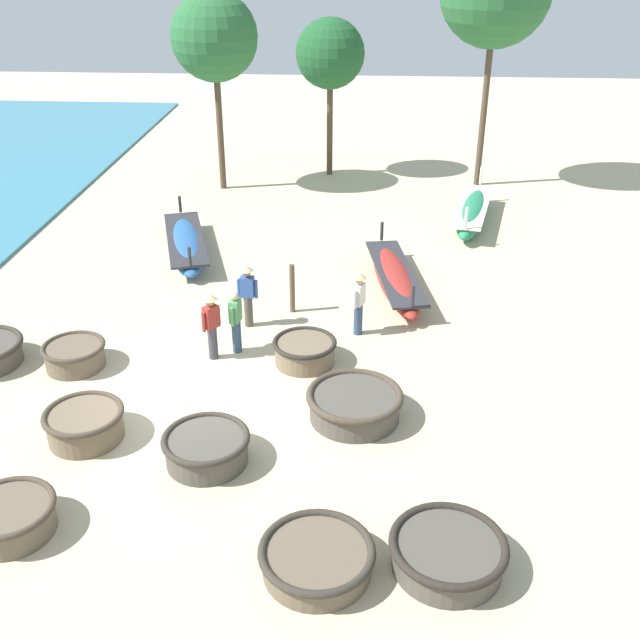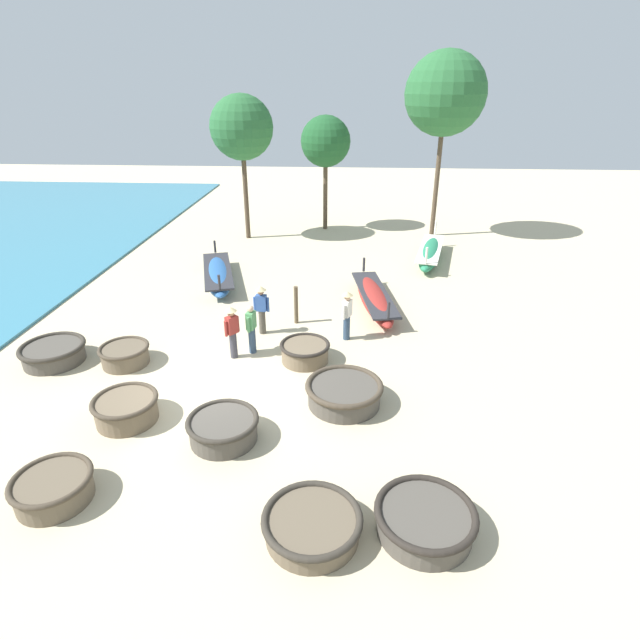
{
  "view_description": "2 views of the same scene",
  "coord_description": "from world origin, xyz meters",
  "px_view_note": "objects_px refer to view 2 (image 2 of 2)",
  "views": [
    {
      "loc": [
        3.58,
        -12.92,
        9.04
      ],
      "look_at": [
        2.62,
        2.08,
        1.11
      ],
      "focal_mm": 42.0,
      "sensor_mm": 36.0,
      "label": 1
    },
    {
      "loc": [
        3.54,
        -10.88,
        7.52
      ],
      "look_at": [
        2.65,
        3.11,
        0.85
      ],
      "focal_mm": 28.0,
      "sensor_mm": 36.0,
      "label": 2
    }
  ],
  "objects_px": {
    "coracle_far_left": "(126,408)",
    "coracle_center": "(223,428)",
    "long_boat_green_hull": "(430,253)",
    "tree_leftmost": "(326,142)",
    "coracle_beside_post": "(305,351)",
    "coracle_front_left": "(344,392)",
    "coracle_tilted": "(312,525)",
    "fisherman_standing_right": "(347,312)",
    "coracle_front_right": "(53,487)",
    "coracle_weathered": "(125,354)",
    "long_boat_red_hull": "(374,298)",
    "long_boat_blue_hull": "(218,274)",
    "mooring_post_shoreline": "(296,305)",
    "fisherman_crouching": "(251,328)",
    "tree_right_mid": "(242,128)",
    "tree_left_mid": "(445,94)",
    "coracle_far_right": "(425,520)",
    "coracle_upturned": "(53,352)",
    "fisherman_with_hat": "(232,329)",
    "fisherman_hauling": "(261,307)"
  },
  "relations": [
    {
      "from": "coracle_far_left",
      "to": "long_boat_red_hull",
      "type": "height_order",
      "value": "long_boat_red_hull"
    },
    {
      "from": "coracle_front_right",
      "to": "long_boat_red_hull",
      "type": "distance_m",
      "value": 11.98
    },
    {
      "from": "fisherman_crouching",
      "to": "fisherman_standing_right",
      "type": "bearing_deg",
      "value": 20.4
    },
    {
      "from": "coracle_tilted",
      "to": "coracle_upturned",
      "type": "bearing_deg",
      "value": 144.43
    },
    {
      "from": "coracle_front_right",
      "to": "tree_right_mid",
      "type": "bearing_deg",
      "value": 89.28
    },
    {
      "from": "coracle_upturned",
      "to": "coracle_front_left",
      "type": "xyz_separation_m",
      "value": [
        8.65,
        -1.61,
        0.02
      ]
    },
    {
      "from": "coracle_front_right",
      "to": "tree_leftmost",
      "type": "bearing_deg",
      "value": 78.47
    },
    {
      "from": "coracle_beside_post",
      "to": "tree_right_mid",
      "type": "distance_m",
      "value": 14.57
    },
    {
      "from": "coracle_front_right",
      "to": "tree_left_mid",
      "type": "bearing_deg",
      "value": 62.91
    },
    {
      "from": "coracle_center",
      "to": "fisherman_standing_right",
      "type": "height_order",
      "value": "fisherman_standing_right"
    },
    {
      "from": "coracle_front_right",
      "to": "tree_leftmost",
      "type": "relative_size",
      "value": 0.26
    },
    {
      "from": "coracle_beside_post",
      "to": "coracle_tilted",
      "type": "distance_m",
      "value": 6.39
    },
    {
      "from": "mooring_post_shoreline",
      "to": "fisherman_with_hat",
      "type": "bearing_deg",
      "value": -122.98
    },
    {
      "from": "coracle_weathered",
      "to": "tree_leftmost",
      "type": "height_order",
      "value": "tree_leftmost"
    },
    {
      "from": "coracle_weathered",
      "to": "long_boat_red_hull",
      "type": "distance_m",
      "value": 8.8
    },
    {
      "from": "coracle_front_left",
      "to": "mooring_post_shoreline",
      "type": "distance_m",
      "value": 5.04
    },
    {
      "from": "coracle_weathered",
      "to": "fisherman_standing_right",
      "type": "bearing_deg",
      "value": 17.09
    },
    {
      "from": "coracle_far_left",
      "to": "fisherman_hauling",
      "type": "xyz_separation_m",
      "value": [
        2.53,
        4.91,
        0.61
      ]
    },
    {
      "from": "coracle_weathered",
      "to": "tree_right_mid",
      "type": "distance_m",
      "value": 14.44
    },
    {
      "from": "fisherman_hauling",
      "to": "fisherman_crouching",
      "type": "bearing_deg",
      "value": -93.73
    },
    {
      "from": "coracle_beside_post",
      "to": "coracle_front_left",
      "type": "height_order",
      "value": "coracle_front_left"
    },
    {
      "from": "long_boat_green_hull",
      "to": "coracle_weathered",
      "type": "bearing_deg",
      "value": -135.27
    },
    {
      "from": "coracle_front_right",
      "to": "fisherman_crouching",
      "type": "relative_size",
      "value": 1.0
    },
    {
      "from": "long_boat_red_hull",
      "to": "tree_left_mid",
      "type": "height_order",
      "value": "tree_left_mid"
    },
    {
      "from": "fisherman_standing_right",
      "to": "coracle_far_left",
      "type": "bearing_deg",
      "value": -138.75
    },
    {
      "from": "coracle_beside_post",
      "to": "coracle_far_right",
      "type": "bearing_deg",
      "value": -65.72
    },
    {
      "from": "coracle_front_right",
      "to": "fisherman_standing_right",
      "type": "xyz_separation_m",
      "value": [
        5.68,
        7.29,
        0.65
      ]
    },
    {
      "from": "long_boat_blue_hull",
      "to": "tree_leftmost",
      "type": "xyz_separation_m",
      "value": [
        4.01,
        8.71,
        4.37
      ]
    },
    {
      "from": "long_boat_green_hull",
      "to": "tree_right_mid",
      "type": "distance_m",
      "value": 11.04
    },
    {
      "from": "coracle_weathered",
      "to": "long_boat_green_hull",
      "type": "bearing_deg",
      "value": 44.73
    },
    {
      "from": "coracle_weathered",
      "to": "fisherman_with_hat",
      "type": "xyz_separation_m",
      "value": [
        3.11,
        0.59,
        0.64
      ]
    },
    {
      "from": "tree_leftmost",
      "to": "coracle_upturned",
      "type": "bearing_deg",
      "value": -114.92
    },
    {
      "from": "fisherman_with_hat",
      "to": "coracle_center",
      "type": "bearing_deg",
      "value": -81.0
    },
    {
      "from": "long_boat_blue_hull",
      "to": "coracle_far_left",
      "type": "bearing_deg",
      "value": -89.3
    },
    {
      "from": "coracle_center",
      "to": "long_boat_green_hull",
      "type": "relative_size",
      "value": 0.33
    },
    {
      "from": "coracle_tilted",
      "to": "fisherman_standing_right",
      "type": "bearing_deg",
      "value": 86.36
    },
    {
      "from": "coracle_front_left",
      "to": "fisherman_standing_right",
      "type": "xyz_separation_m",
      "value": [
        0.0,
        3.61,
        0.63
      ]
    },
    {
      "from": "coracle_far_left",
      "to": "coracle_center",
      "type": "bearing_deg",
      "value": -12.76
    },
    {
      "from": "coracle_far_left",
      "to": "fisherman_hauling",
      "type": "distance_m",
      "value": 5.56
    },
    {
      "from": "long_boat_green_hull",
      "to": "tree_leftmost",
      "type": "bearing_deg",
      "value": 133.85
    },
    {
      "from": "coracle_beside_post",
      "to": "fisherman_crouching",
      "type": "xyz_separation_m",
      "value": [
        -1.66,
        0.43,
        0.52
      ]
    },
    {
      "from": "coracle_front_left",
      "to": "fisherman_hauling",
      "type": "xyz_separation_m",
      "value": [
        -2.78,
        3.87,
        0.63
      ]
    },
    {
      "from": "coracle_far_right",
      "to": "mooring_post_shoreline",
      "type": "height_order",
      "value": "mooring_post_shoreline"
    },
    {
      "from": "coracle_front_left",
      "to": "long_boat_red_hull",
      "type": "relative_size",
      "value": 0.4
    },
    {
      "from": "coracle_weathered",
      "to": "coracle_upturned",
      "type": "bearing_deg",
      "value": -179.61
    },
    {
      "from": "coracle_front_left",
      "to": "mooring_post_shoreline",
      "type": "xyz_separation_m",
      "value": [
        -1.74,
        4.72,
        0.34
      ]
    },
    {
      "from": "coracle_beside_post",
      "to": "tree_left_mid",
      "type": "height_order",
      "value": "tree_left_mid"
    },
    {
      "from": "long_boat_blue_hull",
      "to": "mooring_post_shoreline",
      "type": "height_order",
      "value": "mooring_post_shoreline"
    },
    {
      "from": "coracle_beside_post",
      "to": "tree_leftmost",
      "type": "bearing_deg",
      "value": 90.82
    },
    {
      "from": "coracle_tilted",
      "to": "tree_left_mid",
      "type": "distance_m",
      "value": 22.01
    }
  ]
}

